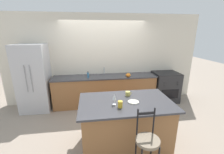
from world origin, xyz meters
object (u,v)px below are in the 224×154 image
object	(u,v)px
oven_range	(165,87)
soap_bottle	(88,75)
bar_stool_near	(147,147)
refrigerator	(34,78)
tumbler_cup	(120,104)
pumpkin_decoration	(128,75)
coffee_mug	(128,94)
dinner_plate	(133,102)
wine_glass	(114,97)

from	to	relation	value
oven_range	soap_bottle	distance (m)	2.49
bar_stool_near	oven_range	bearing A→B (deg)	58.18
refrigerator	tumbler_cup	world-z (taller)	refrigerator
pumpkin_decoration	soap_bottle	world-z (taller)	soap_bottle
oven_range	coffee_mug	world-z (taller)	coffee_mug
dinner_plate	refrigerator	bearing A→B (deg)	141.57
soap_bottle	tumbler_cup	bearing A→B (deg)	-74.13
soap_bottle	coffee_mug	bearing A→B (deg)	-61.65
wine_glass	dinner_plate	bearing A→B (deg)	6.05
pumpkin_decoration	coffee_mug	bearing A→B (deg)	-104.47
dinner_plate	wine_glass	size ratio (longest dim) A/B	1.03
oven_range	bar_stool_near	xyz separation A→B (m)	(-1.60, -2.58, 0.12)
bar_stool_near	tumbler_cup	xyz separation A→B (m)	(-0.29, 0.56, 0.41)
oven_range	pumpkin_decoration	size ratio (longest dim) A/B	6.76
soap_bottle	refrigerator	bearing A→B (deg)	178.09
dinner_plate	pumpkin_decoration	world-z (taller)	pumpkin_decoration
refrigerator	oven_range	world-z (taller)	refrigerator
wine_glass	coffee_mug	distance (m)	0.49
bar_stool_near	soap_bottle	distance (m)	2.68
coffee_mug	tumbler_cup	size ratio (longest dim) A/B	1.08
refrigerator	pumpkin_decoration	world-z (taller)	refrigerator
bar_stool_near	dinner_plate	distance (m)	0.81
tumbler_cup	soap_bottle	bearing A→B (deg)	105.87
refrigerator	bar_stool_near	world-z (taller)	refrigerator
refrigerator	pumpkin_decoration	bearing A→B (deg)	-3.10
tumbler_cup	oven_range	bearing A→B (deg)	46.91
bar_stool_near	pumpkin_decoration	world-z (taller)	bar_stool_near
oven_range	coffee_mug	xyz separation A→B (m)	(-1.64, -1.55, 0.51)
oven_range	tumbler_cup	size ratio (longest dim) A/B	8.17
refrigerator	tumbler_cup	distance (m)	2.86
wine_glass	pumpkin_decoration	world-z (taller)	wine_glass
dinner_plate	wine_glass	distance (m)	0.38
wine_glass	tumbler_cup	world-z (taller)	wine_glass
refrigerator	coffee_mug	distance (m)	2.76
dinner_plate	tumbler_cup	size ratio (longest dim) A/B	1.77
refrigerator	coffee_mug	bearing A→B (deg)	-33.87
wine_glass	pumpkin_decoration	xyz separation A→B (m)	(0.69, 1.74, -0.12)
bar_stool_near	pumpkin_decoration	size ratio (longest dim) A/B	8.15
pumpkin_decoration	tumbler_cup	bearing A→B (deg)	-108.14
refrigerator	coffee_mug	size ratio (longest dim) A/B	14.97
bar_stool_near	wine_glass	size ratio (longest dim) A/B	5.73
bar_stool_near	refrigerator	bearing A→B (deg)	132.26
pumpkin_decoration	soap_bottle	xyz separation A→B (m)	(-1.16, 0.09, 0.02)
wine_glass	coffee_mug	xyz separation A→B (m)	(0.33, 0.34, -0.10)
oven_range	dinner_plate	distance (m)	2.50
refrigerator	wine_glass	xyz separation A→B (m)	(1.96, -1.88, 0.15)
coffee_mug	soap_bottle	xyz separation A→B (m)	(-0.80, 1.49, -0.00)
coffee_mug	soap_bottle	bearing A→B (deg)	118.35
refrigerator	oven_range	xyz separation A→B (m)	(3.93, 0.02, -0.46)
tumbler_cup	soap_bottle	xyz separation A→B (m)	(-0.55, 1.95, -0.02)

